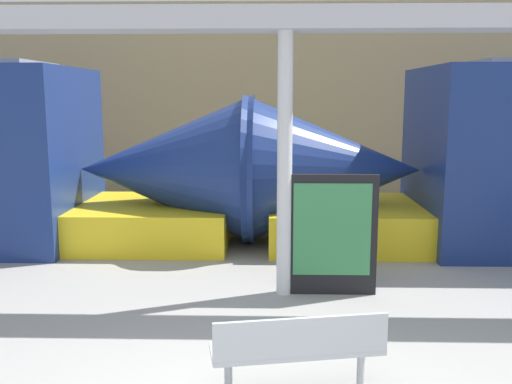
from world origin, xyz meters
TOP-DOWN VIEW (x-y plane):
  - station_wall at (0.00, 11.57)m, footprint 56.00×0.20m
  - bench_near at (0.30, 0.94)m, footprint 1.54×0.70m
  - poster_board at (0.86, 3.66)m, footprint 1.19×0.07m
  - support_column_near at (0.24, 3.67)m, footprint 0.20×0.20m
  - canopy_beam at (0.24, 3.67)m, footprint 28.00×0.60m

SIDE VIEW (x-z plane):
  - bench_near at x=0.30m, z-range 0.10..0.90m
  - poster_board at x=0.86m, z-range 0.01..1.62m
  - support_column_near at x=0.24m, z-range 0.00..3.41m
  - station_wall at x=0.00m, z-range 0.00..5.00m
  - canopy_beam at x=0.24m, z-range 3.41..3.69m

